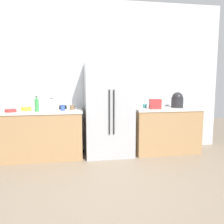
% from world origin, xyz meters
% --- Properties ---
extents(ground_plane, '(10.50, 10.50, 0.00)m').
position_xyz_m(ground_plane, '(0.00, 0.00, 0.00)').
color(ground_plane, gray).
extents(kitchen_back_panel, '(5.25, 0.10, 3.01)m').
position_xyz_m(kitchen_back_panel, '(0.00, 1.86, 1.50)').
color(kitchen_back_panel, silver).
rests_on(kitchen_back_panel, ground_plane).
extents(counter_left, '(1.49, 0.66, 0.90)m').
position_xyz_m(counter_left, '(-1.07, 1.49, 0.45)').
color(counter_left, tan).
rests_on(counter_left, ground_plane).
extents(counter_right, '(1.31, 0.66, 0.90)m').
position_xyz_m(counter_right, '(1.35, 1.49, 0.45)').
color(counter_right, tan).
rests_on(counter_right, ground_plane).
extents(refrigerator, '(0.90, 0.68, 1.77)m').
position_xyz_m(refrigerator, '(0.18, 1.46, 0.88)').
color(refrigerator, '#B2B5BA').
rests_on(refrigerator, ground_plane).
extents(toaster, '(0.20, 0.16, 0.19)m').
position_xyz_m(toaster, '(1.07, 1.37, 0.99)').
color(toaster, red).
rests_on(toaster, counter_right).
extents(rice_cooker, '(0.24, 0.24, 0.31)m').
position_xyz_m(rice_cooker, '(1.59, 1.50, 1.05)').
color(rice_cooker, '#262628').
rests_on(rice_cooker, counter_right).
extents(bottle_a, '(0.08, 0.08, 0.28)m').
position_xyz_m(bottle_a, '(-1.12, 1.33, 1.01)').
color(bottle_a, green).
rests_on(bottle_a, counter_left).
extents(bottle_b, '(0.08, 0.08, 0.23)m').
position_xyz_m(bottle_b, '(-0.88, 1.48, 0.99)').
color(bottle_b, white).
rests_on(bottle_b, counter_left).
extents(cup_a, '(0.08, 0.08, 0.10)m').
position_xyz_m(cup_a, '(-0.68, 1.38, 0.95)').
color(cup_a, blue).
rests_on(cup_a, counter_left).
extents(cup_b, '(0.09, 0.09, 0.08)m').
position_xyz_m(cup_b, '(-0.51, 1.51, 0.94)').
color(cup_b, brown).
rests_on(cup_b, counter_left).
extents(cup_c, '(0.08, 0.08, 0.07)m').
position_xyz_m(cup_c, '(0.93, 1.55, 0.94)').
color(cup_c, teal).
rests_on(cup_c, counter_right).
extents(bowl_a, '(0.18, 0.18, 0.06)m').
position_xyz_m(bowl_a, '(-1.34, 1.52, 0.93)').
color(bowl_a, yellow).
rests_on(bowl_a, counter_left).
extents(bowl_b, '(0.15, 0.15, 0.07)m').
position_xyz_m(bowl_b, '(-0.68, 1.65, 0.93)').
color(bowl_b, black).
rests_on(bowl_b, counter_left).
extents(bowl_c, '(0.19, 0.19, 0.05)m').
position_xyz_m(bowl_c, '(-1.56, 1.35, 0.92)').
color(bowl_c, red).
rests_on(bowl_c, counter_left).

